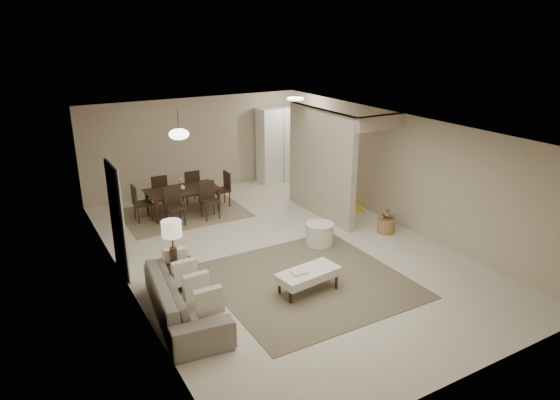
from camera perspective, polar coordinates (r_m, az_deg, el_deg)
floor at (r=10.06m, az=-0.02°, el=-5.73°), size 9.00×9.00×0.00m
ceiling at (r=9.28m, az=-0.03°, el=8.38°), size 9.00×9.00×0.00m
back_wall at (r=13.55m, az=-9.60°, el=6.25°), size 6.00×0.00×6.00m
left_wall at (r=8.60m, az=-17.65°, el=-2.16°), size 0.00×9.00×9.00m
right_wall at (r=11.33m, az=13.28°, el=3.40°), size 0.00×9.00×9.00m
partition at (r=11.53m, az=4.66°, el=4.15°), size 0.15×2.50×2.50m
doorway at (r=9.24m, az=-18.17°, el=-2.25°), size 0.04×0.90×2.04m
pantry_cabinet at (r=14.25m, az=-0.13°, el=6.35°), size 1.20×0.55×2.10m
flush_light at (r=13.16m, az=1.76°, el=11.49°), size 0.44×0.44×0.05m
living_rug at (r=8.93m, az=3.24°, el=-9.18°), size 3.20×3.20×0.01m
sofa at (r=7.92m, az=-10.76°, el=-10.85°), size 2.36×1.14×0.67m
ottoman_bench at (r=8.47m, az=3.25°, el=-8.53°), size 1.15×0.64×0.39m
side_table at (r=8.46m, az=-11.84°, el=-9.06°), size 0.68×0.68×0.61m
table_lamp at (r=8.09m, az=-12.26°, el=-3.66°), size 0.32×0.32×0.76m
round_pouf at (r=10.26m, az=4.53°, el=-3.90°), size 0.58×0.58×0.45m
wicker_basket at (r=11.06m, az=12.02°, el=-2.86°), size 0.50×0.50×0.32m
dining_rug at (r=12.19m, az=-10.88°, el=-1.44°), size 2.80×2.10×0.01m
dining_table at (r=12.09m, az=-10.96°, el=-0.16°), size 1.69×0.94×0.59m
dining_chairs at (r=12.05m, az=-11.01°, el=0.46°), size 2.32×1.68×0.87m
vase at (r=11.98m, az=-11.07°, el=1.47°), size 0.15×0.15×0.13m
yellow_mat at (r=12.36m, az=7.01°, el=-0.94°), size 1.11×0.82×0.01m
pendant_light at (r=11.66m, az=-11.47°, el=7.38°), size 0.46×0.46×0.71m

